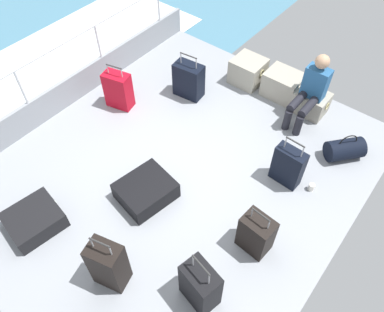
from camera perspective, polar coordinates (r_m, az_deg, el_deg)
name	(u,v)px	position (r m, az deg, el deg)	size (l,w,h in m)	color
ground_plane	(179,170)	(5.15, -2.02, -2.06)	(4.40, 5.20, 0.06)	gray
gunwale_port	(71,90)	(6.20, -17.86, 9.47)	(0.06, 5.20, 0.45)	gray
railing_port	(61,60)	(5.87, -19.18, 13.55)	(0.04, 4.20, 1.02)	silver
sea_wake	(27,82)	(7.57, -23.67, 10.24)	(12.00, 12.00, 0.01)	teal
cargo_crate_0	(248,71)	(6.36, 8.44, 12.57)	(0.53, 0.47, 0.42)	#9E9989
cargo_crate_1	(283,85)	(6.20, 13.56, 10.43)	(0.59, 0.45, 0.41)	#9E9989
cargo_crate_2	(310,102)	(6.05, 17.45, 7.75)	(0.53, 0.39, 0.34)	#9E9989
passenger_seated	(311,90)	(5.69, 17.50, 9.54)	(0.34, 0.66, 1.04)	#26598C
suitcase_0	(118,90)	(5.90, -11.06, 9.73)	(0.44, 0.32, 0.74)	#B70C1E
suitcase_1	(200,286)	(4.01, 1.24, -18.97)	(0.43, 0.33, 0.80)	black
suitcase_2	(34,220)	(4.92, -22.71, -8.90)	(0.64, 0.68, 0.23)	black
suitcase_3	(108,265)	(4.14, -12.51, -15.73)	(0.40, 0.33, 0.84)	black
suitcase_4	(189,80)	(6.00, -0.51, 11.37)	(0.48, 0.31, 0.75)	black
suitcase_5	(146,191)	(4.79, -6.98, -5.21)	(0.68, 0.75, 0.25)	black
suitcase_6	(288,166)	(4.93, 14.28, -1.49)	(0.40, 0.20, 0.75)	black
suitcase_7	(256,234)	(4.34, 9.65, -11.52)	(0.38, 0.28, 0.68)	black
duffel_bag	(345,149)	(5.55, 22.06, 0.96)	(0.54, 0.57, 0.42)	black
paper_cup	(311,187)	(5.12, 17.59, -4.48)	(0.08, 0.08, 0.10)	white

